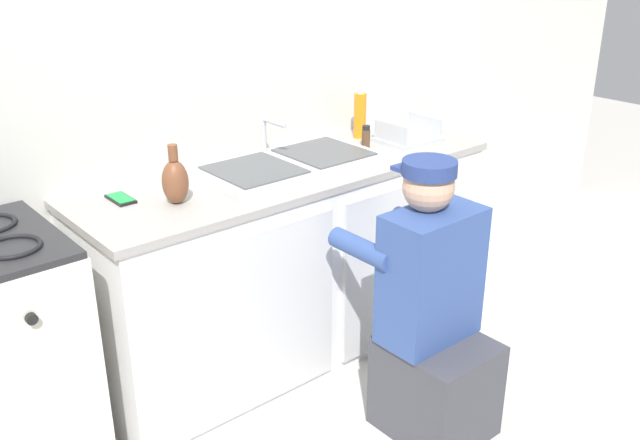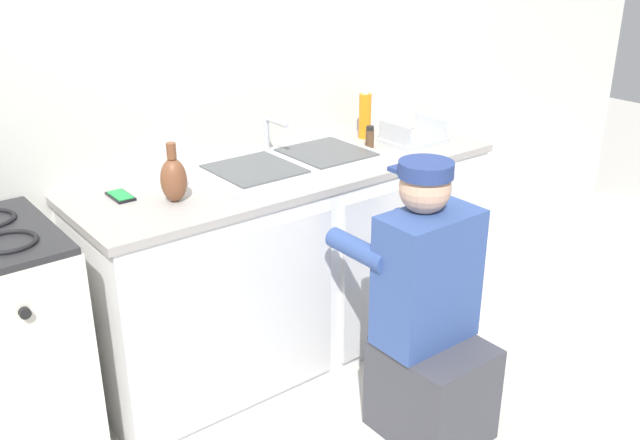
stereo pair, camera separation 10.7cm
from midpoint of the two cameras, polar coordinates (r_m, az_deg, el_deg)
The scene contains 11 objects.
ground_plane at distance 3.29m, azimuth 2.05°, elevation -12.22°, with size 12.00×12.00×0.00m, color beige.
back_wall at distance 3.28m, azimuth -5.06°, elevation 11.50°, with size 6.00×0.10×2.50m, color silver.
counter_cabinet at distance 3.27m, azimuth -1.11°, elevation -3.63°, with size 1.88×0.62×0.87m.
countertop at distance 3.10m, azimuth -1.28°, elevation 3.93°, with size 1.92×0.62×0.03m, color #9E9993.
sink_double_basin at distance 3.09m, azimuth -1.31°, elevation 4.56°, with size 0.80×0.44×0.19m.
plumber_person at distance 2.78m, azimuth 9.76°, elevation -8.41°, with size 0.42×0.61×1.10m.
spice_bottle_pepper at distance 3.37m, azimuth 4.92°, elevation 6.61°, with size 0.04×0.04×0.10m.
vase_decorative at distance 2.73m, azimuth -10.53°, elevation 3.25°, with size 0.10×0.10×0.23m.
cell_phone at distance 2.84m, azimuth -14.64°, elevation 1.86°, with size 0.07×0.14×0.01m.
soap_bottle_orange at distance 3.52m, azimuth 4.50°, elevation 8.34°, with size 0.06×0.06×0.25m.
dish_rack_tray at distance 3.49m, azimuth 8.30°, elevation 6.56°, with size 0.28×0.22×0.11m.
Camera 2 is at (-1.70, -2.09, 1.88)m, focal length 40.00 mm.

